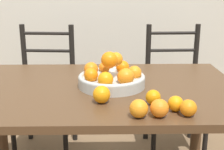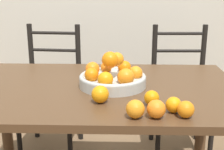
{
  "view_description": "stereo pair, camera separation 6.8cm",
  "coord_description": "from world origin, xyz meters",
  "px_view_note": "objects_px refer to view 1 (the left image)",
  "views": [
    {
      "loc": [
        0.05,
        -1.51,
        1.26
      ],
      "look_at": [
        0.07,
        -0.09,
        0.84
      ],
      "focal_mm": 50.0,
      "sensor_mm": 36.0,
      "label": 1
    },
    {
      "loc": [
        0.12,
        -1.51,
        1.26
      ],
      "look_at": [
        0.07,
        -0.09,
        0.84
      ],
      "focal_mm": 50.0,
      "sensor_mm": 36.0,
      "label": 2
    }
  ],
  "objects_px": {
    "orange_loose_0": "(153,97)",
    "chair_left": "(45,91)",
    "orange_loose_4": "(176,104)",
    "fruit_bowl": "(112,76)",
    "orange_loose_3": "(159,108)",
    "orange_loose_5": "(188,108)",
    "orange_loose_2": "(139,109)",
    "orange_loose_1": "(102,94)",
    "chair_right": "(175,90)"
  },
  "relations": [
    {
      "from": "orange_loose_0",
      "to": "chair_right",
      "type": "xyz_separation_m",
      "value": [
        0.32,
        0.99,
        -0.31
      ]
    },
    {
      "from": "orange_loose_5",
      "to": "orange_loose_3",
      "type": "bearing_deg",
      "value": -176.78
    },
    {
      "from": "orange_loose_3",
      "to": "orange_loose_5",
      "type": "height_order",
      "value": "orange_loose_3"
    },
    {
      "from": "orange_loose_0",
      "to": "orange_loose_5",
      "type": "height_order",
      "value": "orange_loose_5"
    },
    {
      "from": "fruit_bowl",
      "to": "chair_right",
      "type": "distance_m",
      "value": 0.95
    },
    {
      "from": "fruit_bowl",
      "to": "orange_loose_4",
      "type": "distance_m",
      "value": 0.42
    },
    {
      "from": "fruit_bowl",
      "to": "orange_loose_3",
      "type": "height_order",
      "value": "fruit_bowl"
    },
    {
      "from": "orange_loose_3",
      "to": "orange_loose_2",
      "type": "bearing_deg",
      "value": -177.87
    },
    {
      "from": "orange_loose_1",
      "to": "orange_loose_2",
      "type": "relative_size",
      "value": 1.05
    },
    {
      "from": "chair_left",
      "to": "fruit_bowl",
      "type": "bearing_deg",
      "value": -51.5
    },
    {
      "from": "fruit_bowl",
      "to": "orange_loose_1",
      "type": "xyz_separation_m",
      "value": [
        -0.05,
        -0.23,
        -0.01
      ]
    },
    {
      "from": "orange_loose_4",
      "to": "orange_loose_3",
      "type": "bearing_deg",
      "value": -143.27
    },
    {
      "from": "orange_loose_1",
      "to": "chair_left",
      "type": "relative_size",
      "value": 0.08
    },
    {
      "from": "chair_right",
      "to": "orange_loose_0",
      "type": "bearing_deg",
      "value": -109.69
    },
    {
      "from": "orange_loose_1",
      "to": "orange_loose_5",
      "type": "bearing_deg",
      "value": -23.42
    },
    {
      "from": "orange_loose_0",
      "to": "chair_left",
      "type": "distance_m",
      "value": 1.23
    },
    {
      "from": "orange_loose_5",
      "to": "chair_right",
      "type": "bearing_deg",
      "value": 79.82
    },
    {
      "from": "orange_loose_4",
      "to": "orange_loose_2",
      "type": "bearing_deg",
      "value": -159.22
    },
    {
      "from": "orange_loose_5",
      "to": "chair_right",
      "type": "height_order",
      "value": "chair_right"
    },
    {
      "from": "fruit_bowl",
      "to": "orange_loose_2",
      "type": "relative_size",
      "value": 4.61
    },
    {
      "from": "orange_loose_0",
      "to": "orange_loose_2",
      "type": "relative_size",
      "value": 0.89
    },
    {
      "from": "orange_loose_3",
      "to": "chair_right",
      "type": "distance_m",
      "value": 1.2
    },
    {
      "from": "fruit_bowl",
      "to": "orange_loose_2",
      "type": "xyz_separation_m",
      "value": [
        0.1,
        -0.39,
        -0.02
      ]
    },
    {
      "from": "orange_loose_2",
      "to": "orange_loose_1",
      "type": "bearing_deg",
      "value": 132.86
    },
    {
      "from": "orange_loose_3",
      "to": "orange_loose_0",
      "type": "bearing_deg",
      "value": 92.3
    },
    {
      "from": "orange_loose_2",
      "to": "orange_loose_3",
      "type": "xyz_separation_m",
      "value": [
        0.08,
        0.0,
        -0.0
      ]
    },
    {
      "from": "orange_loose_5",
      "to": "chair_left",
      "type": "height_order",
      "value": "chair_left"
    },
    {
      "from": "orange_loose_2",
      "to": "chair_left",
      "type": "bearing_deg",
      "value": 117.84
    },
    {
      "from": "fruit_bowl",
      "to": "orange_loose_5",
      "type": "bearing_deg",
      "value": -51.89
    },
    {
      "from": "orange_loose_1",
      "to": "orange_loose_5",
      "type": "height_order",
      "value": "orange_loose_1"
    },
    {
      "from": "chair_left",
      "to": "orange_loose_5",
      "type": "bearing_deg",
      "value": -50.01
    },
    {
      "from": "orange_loose_2",
      "to": "orange_loose_3",
      "type": "distance_m",
      "value": 0.08
    },
    {
      "from": "orange_loose_1",
      "to": "fruit_bowl",
      "type": "bearing_deg",
      "value": 78.1
    },
    {
      "from": "orange_loose_0",
      "to": "orange_loose_4",
      "type": "relative_size",
      "value": 1.01
    },
    {
      "from": "orange_loose_1",
      "to": "orange_loose_3",
      "type": "distance_m",
      "value": 0.28
    },
    {
      "from": "orange_loose_0",
      "to": "orange_loose_2",
      "type": "distance_m",
      "value": 0.16
    },
    {
      "from": "orange_loose_0",
      "to": "orange_loose_4",
      "type": "xyz_separation_m",
      "value": [
        0.08,
        -0.08,
        -0.0
      ]
    },
    {
      "from": "fruit_bowl",
      "to": "orange_loose_1",
      "type": "height_order",
      "value": "fruit_bowl"
    },
    {
      "from": "orange_loose_3",
      "to": "chair_right",
      "type": "xyz_separation_m",
      "value": [
        0.31,
        1.12,
        -0.31
      ]
    },
    {
      "from": "orange_loose_2",
      "to": "chair_right",
      "type": "bearing_deg",
      "value": 70.54
    },
    {
      "from": "orange_loose_4",
      "to": "chair_left",
      "type": "bearing_deg",
      "value": 125.24
    },
    {
      "from": "orange_loose_2",
      "to": "orange_loose_4",
      "type": "distance_m",
      "value": 0.17
    },
    {
      "from": "orange_loose_0",
      "to": "chair_left",
      "type": "height_order",
      "value": "chair_left"
    },
    {
      "from": "chair_left",
      "to": "chair_right",
      "type": "distance_m",
      "value": 0.99
    },
    {
      "from": "orange_loose_3",
      "to": "chair_left",
      "type": "xyz_separation_m",
      "value": [
        -0.67,
        1.12,
        -0.31
      ]
    },
    {
      "from": "orange_loose_0",
      "to": "orange_loose_2",
      "type": "bearing_deg",
      "value": -119.37
    },
    {
      "from": "orange_loose_2",
      "to": "orange_loose_3",
      "type": "bearing_deg",
      "value": 2.13
    },
    {
      "from": "orange_loose_0",
      "to": "orange_loose_3",
      "type": "relative_size",
      "value": 0.89
    },
    {
      "from": "orange_loose_4",
      "to": "chair_left",
      "type": "xyz_separation_m",
      "value": [
        -0.75,
        1.06,
        -0.31
      ]
    },
    {
      "from": "fruit_bowl",
      "to": "orange_loose_5",
      "type": "height_order",
      "value": "fruit_bowl"
    }
  ]
}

